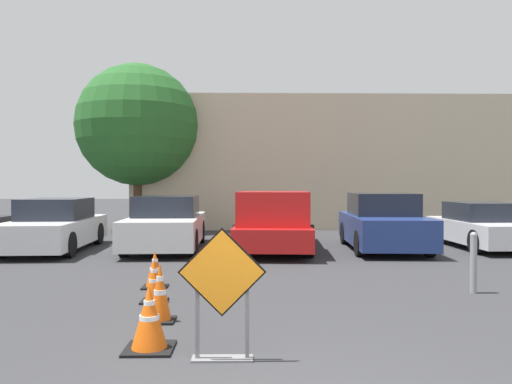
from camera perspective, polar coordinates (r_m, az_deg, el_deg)
The scene contains 14 objects.
ground_plane at distance 13.55m, azimuth 0.43°, elevation -6.79°, with size 96.00×96.00×0.00m, color #333335.
road_closed_sign at distance 5.20m, azimuth -3.90°, elevation -10.76°, with size 0.91×0.20×1.37m.
traffic_cone_nearest at distance 5.74m, azimuth -12.10°, elevation -13.97°, with size 0.53×0.53×0.71m.
traffic_cone_second at distance 6.83m, azimuth -10.91°, elevation -11.25°, with size 0.39×0.39×0.78m.
traffic_cone_third at distance 7.94m, azimuth -11.54°, elevation -9.97°, with size 0.40×0.40×0.66m.
traffic_cone_fourth at distance 9.01m, azimuth -11.47°, elevation -8.69°, with size 0.43×0.43×0.65m.
parked_car_second at distance 14.72m, azimuth -21.97°, elevation -3.67°, with size 1.96×4.52×1.42m.
parked_car_third at distance 14.18m, azimuth -10.17°, elevation -3.65°, with size 2.01×4.70×1.48m.
pickup_truck at distance 13.73m, azimuth 2.03°, elevation -3.59°, with size 2.29×5.66×1.62m.
parked_car_fourth at distance 14.24m, azimuth 14.31°, elevation -3.53°, with size 2.10×4.27×1.56m.
parked_car_fifth at distance 15.67m, azimuth 24.59°, elevation -3.60°, with size 1.92×4.11×1.29m.
bollard_nearest at distance 9.13m, azimuth 23.60°, elevation -7.22°, with size 0.12×0.12×1.02m.
building_facade_backdrop at distance 22.41m, azimuth 8.94°, elevation 3.15°, with size 17.00×5.00×5.38m.
street_tree_behind_lot at distance 20.12m, azimuth -13.40°, elevation 7.44°, with size 4.71×4.71×6.48m.
Camera 1 is at (-0.37, -3.43, 1.82)m, focal length 35.00 mm.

